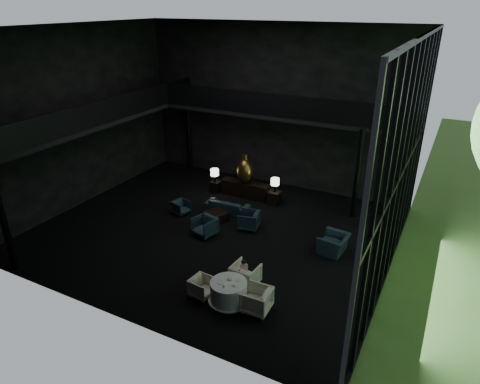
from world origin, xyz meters
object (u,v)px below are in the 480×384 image
at_px(console, 245,189).
at_px(lounge_armchair_east, 249,219).
at_px(dining_chair_west, 202,287).
at_px(child, 244,267).
at_px(side_table_left, 216,186).
at_px(table_lamp_left, 215,173).
at_px(lounge_armchair_south, 205,225).
at_px(coffee_table, 216,216).
at_px(table_lamp_right, 275,182).
at_px(bronze_urn, 245,170).
at_px(sofa, 227,204).
at_px(lounge_armchair_west, 181,207).
at_px(dining_chair_north, 245,272).
at_px(dining_table, 229,293).
at_px(window_armchair, 334,240).
at_px(dining_chair_east, 256,297).
at_px(side_table_right, 274,198).

relative_size(console, lounge_armchair_east, 2.58).
relative_size(dining_chair_west, child, 1.20).
relative_size(side_table_left, child, 0.97).
distance_m(console, table_lamp_left, 1.73).
height_order(lounge_armchair_south, coffee_table, lounge_armchair_south).
height_order(side_table_left, table_lamp_right, table_lamp_right).
bearing_deg(table_lamp_left, bronze_urn, 5.51).
bearing_deg(lounge_armchair_south, console, 108.40).
distance_m(table_lamp_right, sofa, 2.49).
bearing_deg(lounge_armchair_west, side_table_left, 12.26).
height_order(table_lamp_right, dining_chair_north, table_lamp_right).
xyz_separation_m(table_lamp_right, lounge_armchair_east, (0.00, -2.77, -0.62)).
bearing_deg(dining_chair_west, lounge_armchair_south, 36.80).
relative_size(console, bronze_urn, 1.64).
relative_size(lounge_armchair_east, coffee_table, 1.06).
distance_m(dining_table, dining_chair_north, 1.07).
distance_m(coffee_table, dining_chair_west, 5.26).
height_order(sofa, dining_table, sofa).
xyz_separation_m(side_table_left, sofa, (1.65, -1.77, 0.12)).
height_order(bronze_urn, window_armchair, bronze_urn).
bearing_deg(table_lamp_left, lounge_armchair_south, -64.93).
bearing_deg(lounge_armchair_east, lounge_armchair_south, -57.29).
xyz_separation_m(bronze_urn, window_armchair, (5.31, -3.00, -0.85)).
distance_m(coffee_table, child, 4.90).
bearing_deg(lounge_armchair_east, dining_chair_west, -4.27).
distance_m(side_table_left, sofa, 2.43).
height_order(bronze_urn, dining_chair_west, bronze_urn).
bearing_deg(dining_chair_north, dining_chair_west, 53.79).
bearing_deg(dining_chair_east, bronze_urn, -152.60).
distance_m(side_table_right, lounge_armchair_east, 2.74).
bearing_deg(side_table_right, lounge_armchair_west, -138.61).
xyz_separation_m(coffee_table, dining_chair_east, (4.15, -4.60, 0.29)).
height_order(console, child, child).
height_order(bronze_urn, side_table_right, bronze_urn).
bearing_deg(bronze_urn, lounge_armchair_east, -60.17).
distance_m(dining_chair_north, child, 0.24).
height_order(sofa, dining_chair_north, dining_chair_north).
bearing_deg(child, table_lamp_right, -75.65).
bearing_deg(lounge_armchair_west, child, -110.43).
distance_m(sofa, dining_chair_north, 5.55).
height_order(console, coffee_table, console).
height_order(console, sofa, same).
distance_m(side_table_right, sofa, 2.37).
xyz_separation_m(bronze_urn, coffee_table, (0.01, -2.78, -1.19)).
bearing_deg(bronze_urn, dining_chair_north, -62.88).
relative_size(table_lamp_right, sofa, 0.34).
bearing_deg(console, child, -63.42).
xyz_separation_m(lounge_armchair_east, lounge_armchair_south, (-1.34, -1.34, 0.02)).
bearing_deg(table_lamp_left, sofa, -45.62).
distance_m(lounge_armchair_south, dining_chair_west, 3.95).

